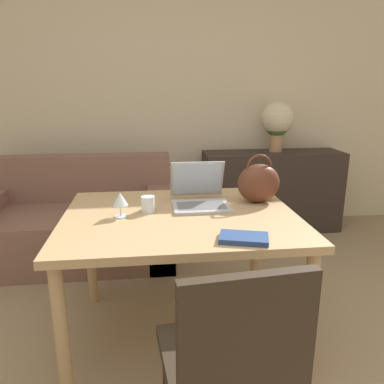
# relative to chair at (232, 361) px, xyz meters

# --- Properties ---
(wall_back) EXTENTS (10.00, 0.06, 2.70)m
(wall_back) POSITION_rel_chair_xyz_m (-0.05, 2.74, 0.84)
(wall_back) COLOR beige
(wall_back) RESTS_ON ground_plane
(dining_table) EXTENTS (1.23, 0.98, 0.75)m
(dining_table) POSITION_rel_chair_xyz_m (-0.10, 0.84, 0.15)
(dining_table) COLOR tan
(dining_table) RESTS_ON ground_plane
(chair) EXTENTS (0.48, 0.48, 0.90)m
(chair) POSITION_rel_chair_xyz_m (0.00, 0.00, 0.00)
(chair) COLOR #2D2319
(chair) RESTS_ON ground_plane
(couch) EXTENTS (1.58, 0.86, 0.82)m
(couch) POSITION_rel_chair_xyz_m (-0.86, 2.02, -0.23)
(couch) COLOR #7F5B4C
(couch) RESTS_ON ground_plane
(sideboard) EXTENTS (1.35, 0.40, 0.79)m
(sideboard) POSITION_rel_chair_xyz_m (0.95, 2.45, -0.12)
(sideboard) COLOR #332823
(sideboard) RESTS_ON ground_plane
(laptop) EXTENTS (0.31, 0.35, 0.24)m
(laptop) POSITION_rel_chair_xyz_m (0.03, 1.01, 0.30)
(laptop) COLOR #ADADB2
(laptop) RESTS_ON dining_table
(drinking_glass) EXTENTS (0.07, 0.07, 0.09)m
(drinking_glass) POSITION_rel_chair_xyz_m (-0.27, 0.90, 0.28)
(drinking_glass) COLOR silver
(drinking_glass) RESTS_ON dining_table
(wine_glass) EXTENTS (0.08, 0.08, 0.13)m
(wine_glass) POSITION_rel_chair_xyz_m (-0.41, 0.84, 0.32)
(wine_glass) COLOR silver
(wine_glass) RESTS_ON dining_table
(handbag) EXTENTS (0.25, 0.16, 0.28)m
(handbag) POSITION_rel_chair_xyz_m (0.37, 1.00, 0.35)
(handbag) COLOR #592D1E
(handbag) RESTS_ON dining_table
(flower_vase) EXTENTS (0.31, 0.31, 0.48)m
(flower_vase) POSITION_rel_chair_xyz_m (0.98, 2.48, 0.57)
(flower_vase) COLOR tan
(flower_vase) RESTS_ON sideboard
(book) EXTENTS (0.24, 0.18, 0.02)m
(book) POSITION_rel_chair_xyz_m (0.15, 0.45, 0.25)
(book) COLOR navy
(book) RESTS_ON dining_table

